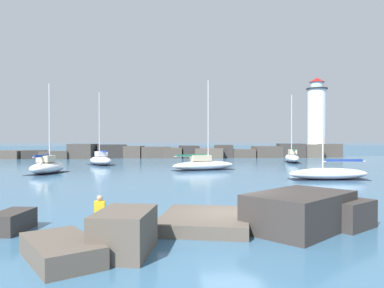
# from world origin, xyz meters

# --- Properties ---
(ground_plane) EXTENTS (600.00, 600.00, 0.00)m
(ground_plane) POSITION_xyz_m (0.00, 0.00, 0.00)
(ground_plane) COLOR #3D6B8E
(open_sea_beyond) EXTENTS (400.00, 116.00, 0.01)m
(open_sea_beyond) POSITION_xyz_m (0.00, 113.22, 0.00)
(open_sea_beyond) COLOR #2D5B7F
(open_sea_beyond) RESTS_ON ground
(breakwater_jetty) EXTENTS (63.70, 7.10, 2.57)m
(breakwater_jetty) POSITION_xyz_m (3.20, 53.17, 1.05)
(breakwater_jetty) COLOR #4C443D
(breakwater_jetty) RESTS_ON ground
(lighthouse) EXTENTS (4.69, 4.69, 15.34)m
(lighthouse) POSITION_xyz_m (28.64, 54.58, 6.74)
(lighthouse) COLOR gray
(lighthouse) RESTS_ON ground
(foreground_rocks) EXTENTS (14.84, 7.94, 1.44)m
(foreground_rocks) POSITION_xyz_m (0.28, -1.29, 0.55)
(foreground_rocks) COLOR brown
(foreground_rocks) RESTS_ON ground
(sailboat_moored_0) EXTENTS (4.45, 5.91, 9.69)m
(sailboat_moored_0) POSITION_xyz_m (-10.03, 35.56, 0.69)
(sailboat_moored_0) COLOR white
(sailboat_moored_0) RESTS_ON ground
(sailboat_moored_1) EXTENTS (7.61, 3.92, 10.02)m
(sailboat_moored_1) POSITION_xyz_m (2.44, 26.15, 0.63)
(sailboat_moored_1) COLOR silver
(sailboat_moored_1) RESTS_ON ground
(sailboat_moored_2) EXTENTS (3.61, 5.72, 9.08)m
(sailboat_moored_2) POSITION_xyz_m (-13.68, 23.75, 0.69)
(sailboat_moored_2) COLOR white
(sailboat_moored_2) RESTS_ON ground
(sailboat_moored_3) EXTENTS (6.94, 2.42, 7.45)m
(sailboat_moored_3) POSITION_xyz_m (11.79, 15.45, 0.52)
(sailboat_moored_3) COLOR white
(sailboat_moored_3) RESTS_ON ground
(sailboat_moored_4) EXTENTS (3.42, 7.48, 9.98)m
(sailboat_moored_4) POSITION_xyz_m (17.26, 37.96, 0.73)
(sailboat_moored_4) COLOR white
(sailboat_moored_4) RESTS_ON ground
(person_on_rocks) EXTENTS (0.36, 0.22, 1.55)m
(person_on_rocks) POSITION_xyz_m (-5.06, -1.84, 0.86)
(person_on_rocks) COLOR #282833
(person_on_rocks) RESTS_ON ground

